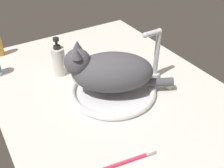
% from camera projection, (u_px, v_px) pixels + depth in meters
% --- Properties ---
extents(countertop, '(1.04, 0.82, 0.03)m').
position_uv_depth(countertop, '(105.00, 88.00, 1.06)').
color(countertop, silver).
rests_on(countertop, ground).
extents(sink_basin, '(0.33, 0.33, 0.02)m').
position_uv_depth(sink_basin, '(112.00, 90.00, 1.00)').
color(sink_basin, white).
rests_on(sink_basin, countertop).
extents(faucet, '(0.21, 0.10, 0.22)m').
position_uv_depth(faucet, '(155.00, 60.00, 1.04)').
color(faucet, silver).
rests_on(faucet, countertop).
extents(cat, '(0.29, 0.38, 0.18)m').
position_uv_depth(cat, '(107.00, 71.00, 0.95)').
color(cat, '#4C4C51').
rests_on(cat, sink_basin).
extents(soap_pump_bottle, '(0.05, 0.05, 0.17)m').
position_uv_depth(soap_pump_bottle, '(59.00, 61.00, 1.07)').
color(soap_pump_bottle, silver).
rests_on(soap_pump_bottle, countertop).
extents(toothbrush, '(0.04, 0.16, 0.02)m').
position_uv_depth(toothbrush, '(131.00, 160.00, 0.75)').
color(toothbrush, '#D83359').
rests_on(toothbrush, countertop).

